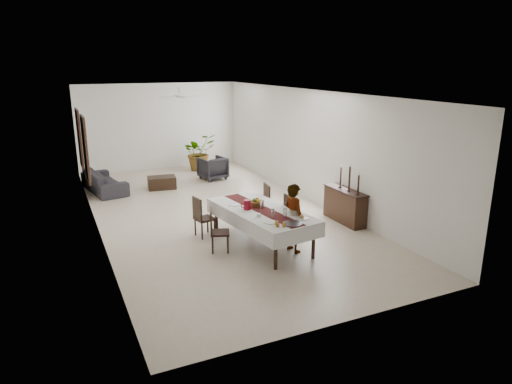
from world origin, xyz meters
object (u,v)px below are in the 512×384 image
object	(u,v)px
woman	(294,218)
sofa	(104,181)
sideboard_body	(345,206)
red_pitcher	(247,205)
dining_table_top	(261,211)

from	to	relation	value
woman	sofa	size ratio (longest dim) A/B	0.67
sideboard_body	woman	bearing A→B (deg)	-152.17
red_pitcher	sofa	bearing A→B (deg)	111.51
dining_table_top	sideboard_body	size ratio (longest dim) A/B	1.89
woman	sofa	distance (m)	7.37
red_pitcher	woman	distance (m)	1.08
red_pitcher	woman	world-z (taller)	woman
woman	sideboard_body	size ratio (longest dim) A/B	1.09
red_pitcher	sideboard_body	size ratio (longest dim) A/B	0.16
dining_table_top	sofa	xyz separation A→B (m)	(-2.62, 6.05, -0.46)
dining_table_top	red_pitcher	xyz separation A→B (m)	(-0.29, 0.12, 0.15)
dining_table_top	red_pitcher	size ratio (longest dim) A/B	12.00
dining_table_top	red_pitcher	world-z (taller)	red_pitcher
dining_table_top	woman	size ratio (longest dim) A/B	1.73
red_pitcher	woman	bearing A→B (deg)	-44.70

